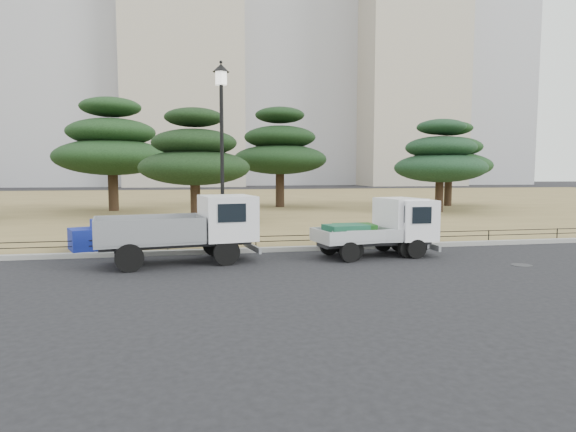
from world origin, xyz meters
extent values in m
plane|color=black|center=(0.00, 0.00, 0.00)|extent=(220.00, 220.00, 0.00)
cube|color=olive|center=(0.00, 30.60, 0.07)|extent=(120.00, 56.00, 0.15)
cube|color=gray|center=(0.00, 2.60, 0.08)|extent=(120.00, 0.25, 0.16)
cylinder|color=black|center=(-2.16, 0.40, 0.40)|extent=(0.81, 0.29, 0.80)
cylinder|color=black|center=(-2.45, 2.11, 0.40)|extent=(0.81, 0.29, 0.80)
cylinder|color=black|center=(-4.87, -0.06, 0.40)|extent=(0.81, 0.29, 0.80)
cylinder|color=black|center=(-5.16, 1.65, 0.40)|extent=(0.81, 0.29, 0.80)
cube|color=#2D2D30|center=(-3.62, 1.03, 0.61)|extent=(4.54, 1.67, 0.14)
cube|color=gray|center=(-4.41, 0.90, 1.06)|extent=(3.33, 2.23, 0.78)
cube|color=silver|center=(-2.08, 1.29, 1.36)|extent=(1.84, 2.12, 1.36)
cylinder|color=black|center=(3.67, 0.61, 0.32)|extent=(0.65, 0.29, 0.63)
cylinder|color=black|center=(3.40, 1.99, 0.32)|extent=(0.65, 0.29, 0.63)
cylinder|color=black|center=(1.59, 0.21, 0.32)|extent=(0.65, 0.29, 0.63)
cylinder|color=black|center=(1.33, 1.59, 0.32)|extent=(0.65, 0.29, 0.63)
cube|color=#2D2D30|center=(2.53, 1.10, 0.46)|extent=(3.50, 1.41, 0.15)
cube|color=#B5B8BD|center=(1.92, 0.99, 0.75)|extent=(2.59, 1.86, 0.42)
cube|color=silver|center=(3.71, 1.33, 1.22)|extent=(1.46, 1.76, 1.36)
cube|color=#164F36|center=(1.69, 0.94, 0.86)|extent=(1.45, 1.17, 0.46)
cylinder|color=black|center=(3.90, 0.43, 0.31)|extent=(0.63, 0.18, 0.63)
cylinder|color=black|center=(3.93, 1.81, 0.31)|extent=(0.63, 0.18, 0.63)
cylinder|color=black|center=(1.81, 0.47, 0.31)|extent=(0.63, 0.18, 0.63)
cylinder|color=black|center=(1.84, 1.86, 0.31)|extent=(0.63, 0.18, 0.63)
cube|color=#2D2D30|center=(2.90, 1.14, 0.46)|extent=(3.39, 0.84, 0.15)
cube|color=#BABDC2|center=(2.29, 1.16, 0.74)|extent=(2.36, 1.47, 0.42)
cube|color=white|center=(4.09, 1.12, 1.20)|extent=(1.20, 1.57, 1.33)
cube|color=#175017|center=(2.06, 1.16, 0.85)|extent=(1.30, 0.95, 0.46)
cylinder|color=black|center=(-2.13, 2.90, 0.24)|extent=(0.47, 0.47, 0.17)
cylinder|color=black|center=(-2.13, 2.90, 3.01)|extent=(0.13, 0.13, 5.38)
cylinder|color=white|center=(-2.13, 2.90, 5.92)|extent=(0.43, 0.43, 0.43)
cone|color=black|center=(-2.13, 2.90, 6.27)|extent=(0.56, 0.56, 0.27)
cylinder|color=black|center=(0.00, 2.75, 0.35)|extent=(38.00, 0.03, 0.03)
cylinder|color=black|center=(0.00, 2.75, 0.53)|extent=(38.00, 0.03, 0.03)
cylinder|color=black|center=(0.00, 2.75, 0.35)|extent=(0.04, 0.04, 0.40)
cube|color=navy|center=(-6.45, 3.38, 0.51)|extent=(1.87, 1.64, 0.73)
cube|color=navy|center=(-6.13, 3.22, 1.03)|extent=(0.91, 0.85, 0.31)
cylinder|color=#2D2D30|center=(6.50, -1.20, 0.01)|extent=(0.60, 0.60, 0.01)
cylinder|color=black|center=(-8.54, 20.33, 1.62)|extent=(0.66, 0.66, 2.94)
ellipsoid|color=#183216|center=(-8.54, 20.33, 3.76)|extent=(7.56, 7.56, 2.42)
ellipsoid|color=#183216|center=(-8.54, 20.33, 5.41)|extent=(5.77, 5.77, 1.85)
ellipsoid|color=#183216|center=(-8.54, 20.33, 7.07)|extent=(3.98, 3.98, 1.28)
cylinder|color=black|center=(-3.07, 12.22, 1.31)|extent=(0.52, 0.52, 2.33)
ellipsoid|color=black|center=(-3.07, 12.22, 3.00)|extent=(5.87, 5.87, 1.88)
ellipsoid|color=black|center=(-3.07, 12.22, 4.31)|extent=(4.48, 4.48, 1.43)
ellipsoid|color=black|center=(-3.07, 12.22, 5.62)|extent=(3.09, 3.09, 0.99)
cylinder|color=black|center=(3.16, 21.83, 1.60)|extent=(0.65, 0.65, 2.90)
ellipsoid|color=black|center=(3.16, 21.83, 3.70)|extent=(6.98, 6.98, 2.23)
ellipsoid|color=black|center=(3.16, 21.83, 5.33)|extent=(5.33, 5.33, 1.71)
ellipsoid|color=black|center=(3.16, 21.83, 6.97)|extent=(3.68, 3.68, 1.18)
cylinder|color=black|center=(12.81, 15.60, 1.33)|extent=(0.53, 0.53, 2.36)
ellipsoid|color=#16321C|center=(12.81, 15.60, 3.05)|extent=(6.00, 6.00, 1.92)
ellipsoid|color=#16321C|center=(12.81, 15.60, 4.38)|extent=(4.58, 4.58, 1.47)
ellipsoid|color=#16321C|center=(12.81, 15.60, 5.71)|extent=(3.16, 3.16, 1.01)
cylinder|color=black|center=(16.23, 20.61, 1.42)|extent=(0.57, 0.57, 2.54)
ellipsoid|color=#163317|center=(16.23, 20.61, 3.26)|extent=(6.48, 6.48, 2.07)
ellipsoid|color=#163317|center=(16.23, 20.61, 4.68)|extent=(4.94, 4.94, 1.58)
ellipsoid|color=#163317|center=(16.23, 20.61, 6.11)|extent=(3.41, 3.41, 1.09)
cube|color=#AAA08C|center=(-5.00, 85.00, 27.50)|extent=(22.00, 20.00, 55.00)
cube|color=#A0A0A5|center=(18.00, 95.00, 40.00)|extent=(26.00, 24.00, 80.00)
cube|color=#AAA08C|center=(40.00, 82.00, 24.00)|extent=(20.00, 18.00, 48.00)
cube|color=#A0A0A5|center=(58.00, 90.00, 35.00)|extent=(24.00, 20.00, 70.00)
cylinder|color=#D83F33|center=(72.00, 85.00, 30.00)|extent=(1.80, 1.80, 60.00)
camera|label=1|loc=(-3.01, -13.80, 2.78)|focal=30.00mm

